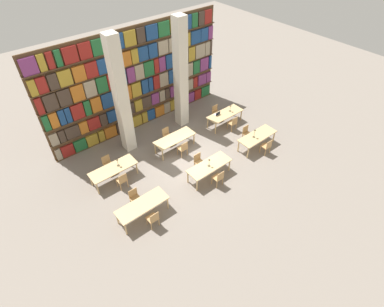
{
  "coord_description": "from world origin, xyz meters",
  "views": [
    {
      "loc": [
        -6.84,
        -8.47,
        10.36
      ],
      "look_at": [
        0.0,
        -0.13,
        0.66
      ],
      "focal_mm": 28.0,
      "sensor_mm": 36.0,
      "label": 1
    }
  ],
  "objects_px": {
    "reading_table_1": "(209,166)",
    "reading_table_4": "(175,139)",
    "desk_lamp_2": "(117,161)",
    "desk_lamp_3": "(230,107)",
    "chair_7": "(108,163)",
    "laptop": "(217,114)",
    "reading_table_5": "(225,115)",
    "desk_lamp_0": "(209,161)",
    "chair_5": "(247,133)",
    "pillar_left": "(121,98)",
    "chair_4": "(267,146)",
    "pillar_center": "(181,75)",
    "chair_2": "(219,178)",
    "chair_1": "(135,198)",
    "chair_0": "(153,219)",
    "chair_11": "(216,112)",
    "reading_table_2": "(257,137)",
    "desk_lamp_1": "(255,132)",
    "reading_table_3": "(113,169)",
    "chair_10": "(233,123)",
    "chair_3": "(199,161)",
    "chair_9": "(167,135)",
    "reading_table_0": "(142,206)",
    "chair_6": "(122,180)",
    "chair_8": "(183,148)"
  },
  "relations": [
    {
      "from": "reading_table_1",
      "to": "reading_table_4",
      "type": "xyz_separation_m",
      "value": [
        -0.03,
        2.62,
        0.0
      ]
    },
    {
      "from": "desk_lamp_2",
      "to": "desk_lamp_3",
      "type": "distance_m",
      "value": 7.14
    },
    {
      "from": "chair_7",
      "to": "laptop",
      "type": "height_order",
      "value": "laptop"
    },
    {
      "from": "reading_table_4",
      "to": "reading_table_5",
      "type": "bearing_deg",
      "value": -1.1
    },
    {
      "from": "desk_lamp_0",
      "to": "chair_5",
      "type": "xyz_separation_m",
      "value": [
        3.41,
        0.77,
        -0.54
      ]
    },
    {
      "from": "pillar_left",
      "to": "chair_4",
      "type": "relative_size",
      "value": 6.69
    },
    {
      "from": "pillar_center",
      "to": "chair_5",
      "type": "relative_size",
      "value": 6.69
    },
    {
      "from": "chair_2",
      "to": "chair_1",
      "type": "bearing_deg",
      "value": 158.41
    },
    {
      "from": "chair_0",
      "to": "chair_11",
      "type": "relative_size",
      "value": 1.0
    },
    {
      "from": "reading_table_2",
      "to": "desk_lamp_2",
      "type": "xyz_separation_m",
      "value": [
        -6.65,
        2.58,
        0.36
      ]
    },
    {
      "from": "desk_lamp_0",
      "to": "chair_5",
      "type": "bearing_deg",
      "value": 12.8
    },
    {
      "from": "reading_table_2",
      "to": "chair_2",
      "type": "bearing_deg",
      "value": -167.77
    },
    {
      "from": "chair_7",
      "to": "desk_lamp_3",
      "type": "xyz_separation_m",
      "value": [
        7.37,
        -0.79,
        0.52
      ]
    },
    {
      "from": "desk_lamp_1",
      "to": "reading_table_3",
      "type": "relative_size",
      "value": 0.23
    },
    {
      "from": "pillar_center",
      "to": "chair_10",
      "type": "bearing_deg",
      "value": -53.66
    },
    {
      "from": "chair_3",
      "to": "desk_lamp_1",
      "type": "relative_size",
      "value": 1.78
    },
    {
      "from": "reading_table_3",
      "to": "laptop",
      "type": "height_order",
      "value": "laptop"
    },
    {
      "from": "desk_lamp_0",
      "to": "pillar_center",
      "type": "bearing_deg",
      "value": 67.82
    },
    {
      "from": "reading_table_2",
      "to": "chair_5",
      "type": "height_order",
      "value": "chair_5"
    },
    {
      "from": "pillar_center",
      "to": "chair_9",
      "type": "relative_size",
      "value": 6.69
    },
    {
      "from": "reading_table_0",
      "to": "desk_lamp_0",
      "type": "bearing_deg",
      "value": -0.73
    },
    {
      "from": "chair_1",
      "to": "chair_2",
      "type": "height_order",
      "value": "same"
    },
    {
      "from": "chair_7",
      "to": "desk_lamp_0",
      "type": "bearing_deg",
      "value": 135.68
    },
    {
      "from": "chair_7",
      "to": "chair_11",
      "type": "relative_size",
      "value": 1.0
    },
    {
      "from": "chair_2",
      "to": "reading_table_3",
      "type": "relative_size",
      "value": 0.41
    },
    {
      "from": "desk_lamp_0",
      "to": "reading_table_5",
      "type": "xyz_separation_m",
      "value": [
        3.54,
        2.59,
        -0.37
      ]
    },
    {
      "from": "chair_7",
      "to": "chair_11",
      "type": "xyz_separation_m",
      "value": [
        6.95,
        -0.09,
        0.0
      ]
    },
    {
      "from": "chair_11",
      "to": "laptop",
      "type": "bearing_deg",
      "value": 51.06
    },
    {
      "from": "desk_lamp_0",
      "to": "chair_3",
      "type": "bearing_deg",
      "value": 89.85
    },
    {
      "from": "chair_1",
      "to": "desk_lamp_2",
      "type": "distance_m",
      "value": 2.02
    },
    {
      "from": "chair_9",
      "to": "pillar_center",
      "type": "bearing_deg",
      "value": -151.71
    },
    {
      "from": "chair_2",
      "to": "chair_3",
      "type": "height_order",
      "value": "same"
    },
    {
      "from": "pillar_left",
      "to": "chair_11",
      "type": "height_order",
      "value": "pillar_left"
    },
    {
      "from": "chair_3",
      "to": "reading_table_2",
      "type": "distance_m",
      "value": 3.5
    },
    {
      "from": "chair_2",
      "to": "desk_lamp_1",
      "type": "distance_m",
      "value": 3.33
    },
    {
      "from": "reading_table_3",
      "to": "chair_6",
      "type": "bearing_deg",
      "value": -86.73
    },
    {
      "from": "chair_6",
      "to": "reading_table_4",
      "type": "relative_size",
      "value": 0.41
    },
    {
      "from": "chair_0",
      "to": "desk_lamp_3",
      "type": "height_order",
      "value": "desk_lamp_3"
    },
    {
      "from": "chair_8",
      "to": "reading_table_4",
      "type": "bearing_deg",
      "value": 89.66
    },
    {
      "from": "chair_4",
      "to": "chair_0",
      "type": "bearing_deg",
      "value": -179.71
    },
    {
      "from": "chair_6",
      "to": "desk_lamp_2",
      "type": "bearing_deg",
      "value": 71.04
    },
    {
      "from": "reading_table_5",
      "to": "chair_11",
      "type": "height_order",
      "value": "chair_11"
    },
    {
      "from": "chair_3",
      "to": "desk_lamp_0",
      "type": "height_order",
      "value": "desk_lamp_0"
    },
    {
      "from": "chair_2",
      "to": "reading_table_5",
      "type": "relative_size",
      "value": 0.41
    },
    {
      "from": "chair_6",
      "to": "chair_9",
      "type": "height_order",
      "value": "same"
    },
    {
      "from": "chair_10",
      "to": "reading_table_5",
      "type": "bearing_deg",
      "value": 86.41
    },
    {
      "from": "chair_11",
      "to": "reading_table_2",
      "type": "bearing_deg",
      "value": 88.87
    },
    {
      "from": "chair_4",
      "to": "reading_table_3",
      "type": "height_order",
      "value": "chair_4"
    },
    {
      "from": "chair_5",
      "to": "chair_8",
      "type": "bearing_deg",
      "value": -19.27
    },
    {
      "from": "pillar_left",
      "to": "chair_9",
      "type": "distance_m",
      "value": 3.21
    }
  ]
}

